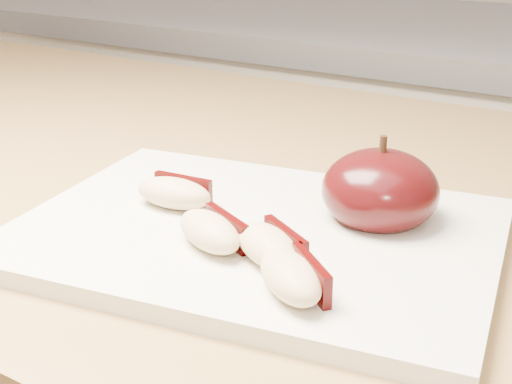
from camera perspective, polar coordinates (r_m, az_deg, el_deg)
The scene contains 7 objects.
back_cabinet at distance 1.39m, azimuth 16.91°, elevation -6.89°, with size 2.40×0.62×0.94m.
cutting_board at distance 0.49m, azimuth -0.00°, elevation -3.41°, with size 0.32×0.24×0.01m, color silver.
apple_half at distance 0.50m, azimuth 9.89°, elevation 0.12°, with size 0.11×0.11×0.07m.
apple_wedge_a at distance 0.52m, azimuth -6.50°, elevation -0.04°, with size 0.06×0.03×0.02m.
apple_wedge_b at distance 0.46m, azimuth -3.58°, elevation -3.12°, with size 0.07×0.05×0.02m.
apple_wedge_c at distance 0.44m, azimuth 1.11°, elevation -4.29°, with size 0.07×0.06×0.02m.
apple_wedge_d at distance 0.40m, azimuth 2.96°, elevation -6.75°, with size 0.06×0.06×0.02m.
Camera 1 is at (0.29, -0.00, 1.11)m, focal length 50.00 mm.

